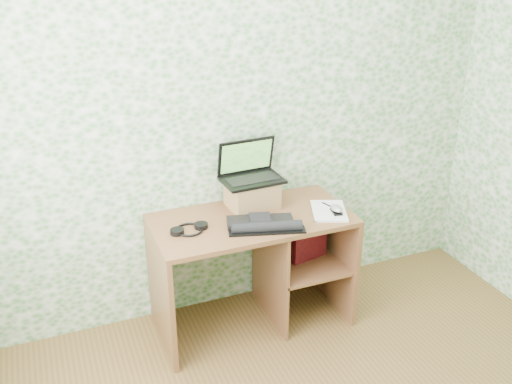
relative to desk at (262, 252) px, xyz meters
name	(u,v)px	position (x,y,z in m)	size (l,w,h in m)	color
wall_back	(233,116)	(-0.08, 0.28, 0.82)	(3.50, 3.50, 0.00)	white
desk	(262,252)	(0.00, 0.00, 0.00)	(1.20, 0.60, 0.75)	brown
riser	(252,194)	(-0.02, 0.12, 0.36)	(0.29, 0.24, 0.17)	#A16F48
laptop	(250,170)	(-0.02, 0.15, 0.50)	(0.38, 0.27, 0.24)	black
keyboard	(263,224)	(-0.06, -0.17, 0.29)	(0.45, 0.33, 0.06)	black
headphones	(189,229)	(-0.47, -0.05, 0.28)	(0.23, 0.18, 0.03)	black
notepad	(329,211)	(0.39, -0.13, 0.28)	(0.20, 0.29, 0.01)	white
mouse	(336,210)	(0.41, -0.18, 0.30)	(0.06, 0.10, 0.03)	#B3B3B6
pen	(330,206)	(0.42, -0.09, 0.29)	(0.01, 0.01, 0.14)	black
red_box	(308,237)	(0.31, -0.03, 0.06)	(0.25, 0.08, 0.30)	maroon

